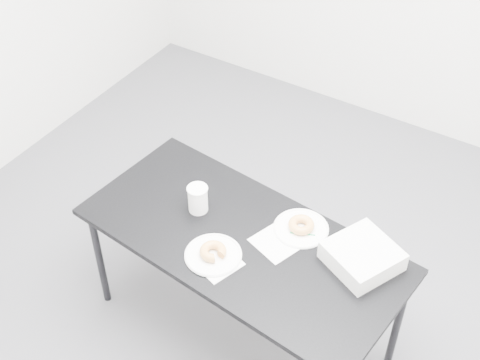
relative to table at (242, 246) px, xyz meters
The scene contains 13 objects.
floor 0.66m from the table, 107.68° to the left, with size 4.00×4.00×0.00m, color #49494E.
table is the anchor object (origin of this frame).
scorecard 0.19m from the table, 30.35° to the left, with size 0.20×0.25×0.00m, color white.
logo_patch 0.31m from the table, 35.08° to the left, with size 0.04×0.04×0.00m, color green.
pen 0.28m from the table, 36.25° to the left, with size 0.01×0.01×0.12m, color #0B8144.
napkin 0.19m from the table, 95.29° to the right, with size 0.18×0.18×0.00m, color white.
plate_near 0.18m from the table, 109.01° to the right, with size 0.26×0.26×0.01m, color white.
donut_near 0.19m from the table, 109.01° to the right, with size 0.12×0.12×0.04m, color gold.
plate_far 0.29m from the table, 44.45° to the left, with size 0.26×0.26×0.01m, color white.
donut_far 0.29m from the table, 44.45° to the left, with size 0.12×0.12×0.04m, color gold.
coffee_cup 0.31m from the table, 169.62° to the left, with size 0.09×0.09×0.14m, color white.
cup_lid 0.52m from the table, 29.14° to the left, with size 0.09×0.09×0.01m, color white.
bakery_box 0.55m from the table, 16.08° to the left, with size 0.28×0.28×0.09m, color silver.
Camera 1 is at (1.15, -1.94, 2.94)m, focal length 50.00 mm.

